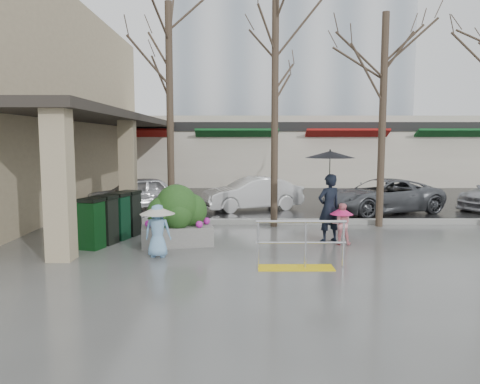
{
  "coord_description": "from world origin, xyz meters",
  "views": [
    {
      "loc": [
        0.09,
        -10.84,
        2.71
      ],
      "look_at": [
        0.13,
        1.65,
        1.3
      ],
      "focal_mm": 35.0,
      "sensor_mm": 36.0,
      "label": 1
    }
  ],
  "objects_px": {
    "planter": "(177,216)",
    "news_boxes": "(112,218)",
    "child_blue": "(158,225)",
    "tree_west": "(169,60)",
    "car_a": "(136,193)",
    "car_b": "(252,194)",
    "handrail": "(299,251)",
    "tree_midwest": "(275,55)",
    "car_c": "(382,196)",
    "woman": "(329,188)",
    "child_pink": "(341,221)",
    "tree_mideast": "(384,68)"
  },
  "relations": [
    {
      "from": "child_pink",
      "to": "car_b",
      "type": "height_order",
      "value": "car_b"
    },
    {
      "from": "handrail",
      "to": "child_blue",
      "type": "xyz_separation_m",
      "value": [
        -3.14,
        0.97,
        0.38
      ]
    },
    {
      "from": "car_b",
      "to": "woman",
      "type": "bearing_deg",
      "value": -1.18
    },
    {
      "from": "handrail",
      "to": "tree_midwest",
      "type": "bearing_deg",
      "value": 91.91
    },
    {
      "from": "tree_west",
      "to": "child_blue",
      "type": "xyz_separation_m",
      "value": [
        0.22,
        -3.83,
        -4.33
      ]
    },
    {
      "from": "tree_midwest",
      "to": "tree_mideast",
      "type": "xyz_separation_m",
      "value": [
        3.3,
        -0.0,
        -0.37
      ]
    },
    {
      "from": "tree_mideast",
      "to": "planter",
      "type": "xyz_separation_m",
      "value": [
        -5.98,
        -2.57,
        -4.11
      ]
    },
    {
      "from": "child_blue",
      "to": "car_b",
      "type": "height_order",
      "value": "car_b"
    },
    {
      "from": "car_c",
      "to": "tree_west",
      "type": "bearing_deg",
      "value": -90.14
    },
    {
      "from": "tree_west",
      "to": "car_b",
      "type": "xyz_separation_m",
      "value": [
        2.61,
        3.42,
        -4.45
      ]
    },
    {
      "from": "woman",
      "to": "news_boxes",
      "type": "xyz_separation_m",
      "value": [
        -5.76,
        0.02,
        -0.8
      ]
    },
    {
      "from": "car_a",
      "to": "child_pink",
      "type": "bearing_deg",
      "value": 22.7
    },
    {
      "from": "car_a",
      "to": "car_c",
      "type": "xyz_separation_m",
      "value": [
        9.3,
        -1.0,
        0.0
      ]
    },
    {
      "from": "child_blue",
      "to": "car_c",
      "type": "distance_m",
      "value": 9.66
    },
    {
      "from": "child_pink",
      "to": "tree_mideast",
      "type": "bearing_deg",
      "value": -116.62
    },
    {
      "from": "car_c",
      "to": "child_blue",
      "type": "bearing_deg",
      "value": -67.76
    },
    {
      "from": "child_blue",
      "to": "car_a",
      "type": "xyz_separation_m",
      "value": [
        -2.15,
        7.5,
        -0.13
      ]
    },
    {
      "from": "car_a",
      "to": "tree_midwest",
      "type": "bearing_deg",
      "value": 30.04
    },
    {
      "from": "tree_west",
      "to": "news_boxes",
      "type": "relative_size",
      "value": 2.94
    },
    {
      "from": "tree_west",
      "to": "car_c",
      "type": "distance_m",
      "value": 9.02
    },
    {
      "from": "woman",
      "to": "child_blue",
      "type": "height_order",
      "value": "woman"
    },
    {
      "from": "tree_west",
      "to": "car_b",
      "type": "height_order",
      "value": "tree_west"
    },
    {
      "from": "news_boxes",
      "to": "car_b",
      "type": "bearing_deg",
      "value": 73.64
    },
    {
      "from": "handrail",
      "to": "tree_midwest",
      "type": "distance_m",
      "value": 6.83
    },
    {
      "from": "woman",
      "to": "child_pink",
      "type": "height_order",
      "value": "woman"
    },
    {
      "from": "planter",
      "to": "child_blue",
      "type": "bearing_deg",
      "value": -103.01
    },
    {
      "from": "planter",
      "to": "car_b",
      "type": "bearing_deg",
      "value": 70.7
    },
    {
      "from": "planter",
      "to": "car_c",
      "type": "bearing_deg",
      "value": 37.36
    },
    {
      "from": "child_blue",
      "to": "news_boxes",
      "type": "xyz_separation_m",
      "value": [
        -1.5,
        1.64,
        -0.12
      ]
    },
    {
      "from": "planter",
      "to": "car_b",
      "type": "xyz_separation_m",
      "value": [
        2.1,
        5.99,
        -0.12
      ]
    },
    {
      "from": "child_pink",
      "to": "tree_west",
      "type": "bearing_deg",
      "value": -20.21
    },
    {
      "from": "child_blue",
      "to": "planter",
      "type": "xyz_separation_m",
      "value": [
        0.29,
        1.26,
        -0.01
      ]
    },
    {
      "from": "tree_midwest",
      "to": "car_a",
      "type": "relative_size",
      "value": 1.89
    },
    {
      "from": "tree_west",
      "to": "tree_midwest",
      "type": "xyz_separation_m",
      "value": [
        3.2,
        0.0,
        0.15
      ]
    },
    {
      "from": "handrail",
      "to": "car_c",
      "type": "xyz_separation_m",
      "value": [
        4.02,
        7.47,
        0.25
      ]
    },
    {
      "from": "planter",
      "to": "handrail",
      "type": "bearing_deg",
      "value": -38.06
    },
    {
      "from": "child_blue",
      "to": "car_a",
      "type": "relative_size",
      "value": 0.33
    },
    {
      "from": "handrail",
      "to": "car_a",
      "type": "relative_size",
      "value": 0.51
    },
    {
      "from": "tree_west",
      "to": "tree_mideast",
      "type": "xyz_separation_m",
      "value": [
        6.5,
        0.0,
        -0.22
      ]
    },
    {
      "from": "car_a",
      "to": "news_boxes",
      "type": "bearing_deg",
      "value": -17.99
    },
    {
      "from": "woman",
      "to": "car_c",
      "type": "relative_size",
      "value": 0.54
    },
    {
      "from": "child_pink",
      "to": "child_blue",
      "type": "height_order",
      "value": "child_blue"
    },
    {
      "from": "tree_west",
      "to": "tree_midwest",
      "type": "height_order",
      "value": "tree_midwest"
    },
    {
      "from": "tree_west",
      "to": "news_boxes",
      "type": "bearing_deg",
      "value": -120.17
    },
    {
      "from": "child_pink",
      "to": "handrail",
      "type": "bearing_deg",
      "value": 66.36
    },
    {
      "from": "tree_midwest",
      "to": "car_c",
      "type": "height_order",
      "value": "tree_midwest"
    },
    {
      "from": "planter",
      "to": "news_boxes",
      "type": "distance_m",
      "value": 1.83
    },
    {
      "from": "tree_midwest",
      "to": "news_boxes",
      "type": "bearing_deg",
      "value": -153.94
    },
    {
      "from": "woman",
      "to": "child_pink",
      "type": "xyz_separation_m",
      "value": [
        0.26,
        -0.33,
        -0.82
      ]
    },
    {
      "from": "planter",
      "to": "news_boxes",
      "type": "bearing_deg",
      "value": 167.8
    }
  ]
}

